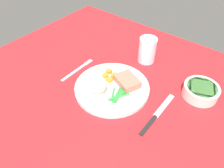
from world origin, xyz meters
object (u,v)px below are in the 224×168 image
at_px(meat_portion, 127,81).
at_px(fork, 77,70).
at_px(salad_bowl, 201,91).
at_px(knife, 157,115).
at_px(water_glass, 147,51).
at_px(dinner_plate, 112,88).

relative_size(meat_portion, fork, 0.52).
distance_m(meat_portion, salad_bowl, 0.26).
bearing_deg(salad_bowl, knife, -113.17).
height_order(knife, water_glass, water_glass).
relative_size(meat_portion, salad_bowl, 0.73).
height_order(meat_portion, salad_bowl, meat_portion).
relative_size(meat_portion, water_glass, 0.83).
xyz_separation_m(meat_portion, fork, (-0.21, -0.04, -0.03)).
distance_m(fork, salad_bowl, 0.47).
height_order(fork, salad_bowl, salad_bowl).
height_order(water_glass, salad_bowl, water_glass).
xyz_separation_m(dinner_plate, fork, (-0.18, -0.00, -0.01)).
xyz_separation_m(fork, water_glass, (0.18, 0.23, 0.04)).
xyz_separation_m(water_glass, salad_bowl, (0.25, -0.06, -0.02)).
xyz_separation_m(meat_portion, water_glass, (-0.03, 0.18, 0.02)).
bearing_deg(water_glass, dinner_plate, -91.19).
bearing_deg(salad_bowl, dinner_plate, -147.25).
distance_m(water_glass, salad_bowl, 0.26).
bearing_deg(knife, salad_bowl, 68.22).
bearing_deg(fork, knife, 3.40).
bearing_deg(dinner_plate, fork, -179.16).
height_order(meat_portion, knife, meat_portion).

